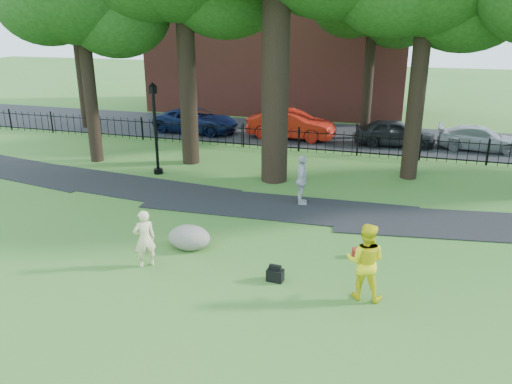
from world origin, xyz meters
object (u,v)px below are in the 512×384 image
(woman, at_px, (145,239))
(lamppost, at_px, (156,130))
(red_sedan, at_px, (291,125))
(man, at_px, (365,261))
(boulder, at_px, (189,236))

(woman, height_order, lamppost, lamppost)
(lamppost, bearing_deg, red_sedan, 84.47)
(woman, xyz_separation_m, red_sedan, (0.48, 16.19, -0.03))
(lamppost, xyz_separation_m, red_sedan, (4.18, 8.21, -1.16))
(woman, distance_m, man, 5.99)
(woman, height_order, boulder, woman)
(woman, height_order, man, man)
(woman, bearing_deg, boulder, -158.17)
(red_sedan, bearing_deg, boulder, -175.58)
(woman, relative_size, red_sedan, 0.34)
(lamppost, bearing_deg, man, -17.81)
(boulder, bearing_deg, man, -14.66)
(man, distance_m, lamppost, 12.54)
(red_sedan, bearing_deg, lamppost, 156.69)
(boulder, relative_size, red_sedan, 0.26)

